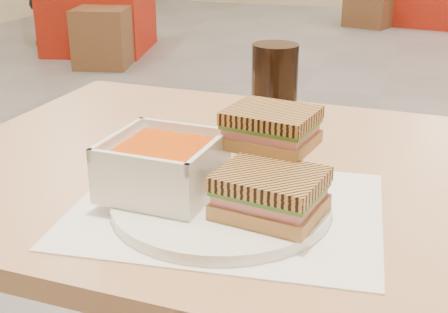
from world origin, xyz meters
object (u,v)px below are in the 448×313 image
(soup_bowl, at_px, (163,168))
(bg_chair_2l, at_px, (372,1))
(main_table, at_px, (335,252))
(bg_table_0, at_px, (98,8))
(cola_glass, at_px, (274,93))
(plate, at_px, (221,204))
(panini_lower, at_px, (270,193))
(bg_chair_0r, at_px, (103,37))

(soup_bowl, xyz_separation_m, bg_chair_2l, (-0.26, 5.84, -0.55))
(main_table, height_order, bg_table_0, main_table)
(main_table, xyz_separation_m, cola_glass, (-0.13, 0.13, 0.19))
(main_table, height_order, cola_glass, cola_glass)
(soup_bowl, height_order, cola_glass, cola_glass)
(plate, bearing_deg, bg_chair_2l, 93.29)
(panini_lower, bearing_deg, plate, 163.52)
(cola_glass, bearing_deg, main_table, -45.66)
(main_table, distance_m, bg_table_0, 4.56)
(main_table, distance_m, soup_bowl, 0.30)
(bg_table_0, bearing_deg, cola_glass, -57.13)
(main_table, relative_size, panini_lower, 9.30)
(plate, xyz_separation_m, soup_bowl, (-0.08, -0.00, 0.04))
(panini_lower, height_order, bg_chair_2l, panini_lower)
(soup_bowl, distance_m, bg_chair_0r, 4.01)
(panini_lower, relative_size, cola_glass, 0.85)
(main_table, distance_m, bg_chair_2l, 5.74)
(panini_lower, bearing_deg, bg_chair_2l, 93.93)
(soup_bowl, relative_size, cola_glass, 0.89)
(bg_chair_0r, bearing_deg, main_table, -56.31)
(soup_bowl, relative_size, bg_table_0, 0.15)
(bg_chair_0r, bearing_deg, cola_glass, -56.82)
(panini_lower, relative_size, bg_chair_0r, 0.29)
(soup_bowl, bearing_deg, panini_lower, -7.74)
(bg_table_0, xyz_separation_m, bg_chair_0r, (0.31, -0.51, -0.13))
(cola_glass, xyz_separation_m, bg_chair_0r, (-2.07, 3.16, -0.61))
(cola_glass, height_order, bg_chair_2l, cola_glass)
(soup_bowl, relative_size, panini_lower, 1.05)
(plate, relative_size, panini_lower, 2.05)
(main_table, height_order, plate, plate)
(panini_lower, bearing_deg, bg_table_0, 121.62)
(main_table, height_order, bg_chair_0r, main_table)
(soup_bowl, bearing_deg, bg_chair_2l, 92.54)
(panini_lower, distance_m, bg_chair_0r, 4.10)
(bg_chair_2l, bearing_deg, main_table, -85.36)
(plate, xyz_separation_m, bg_chair_0r, (-2.07, 3.43, -0.54))
(plate, bearing_deg, main_table, 47.79)
(main_table, bearing_deg, cola_glass, 134.34)
(cola_glass, xyz_separation_m, bg_table_0, (-2.37, 3.67, -0.48))
(main_table, height_order, panini_lower, panini_lower)
(main_table, distance_m, plate, 0.23)
(bg_chair_2l, bearing_deg, plate, -86.71)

